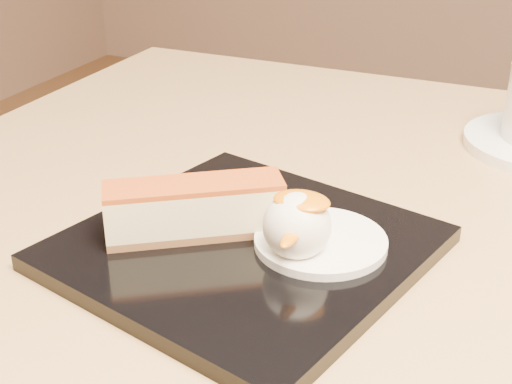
% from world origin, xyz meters
% --- Properties ---
extents(dessert_plate, '(0.27, 0.27, 0.01)m').
position_xyz_m(dessert_plate, '(-0.05, -0.05, 0.73)').
color(dessert_plate, black).
rests_on(dessert_plate, table).
extents(cheesecake, '(0.12, 0.10, 0.04)m').
position_xyz_m(cheesecake, '(-0.09, -0.06, 0.75)').
color(cheesecake, brown).
rests_on(cheesecake, dessert_plate).
extents(cream_smear, '(0.09, 0.09, 0.01)m').
position_xyz_m(cream_smear, '(-0.00, -0.04, 0.73)').
color(cream_smear, white).
rests_on(cream_smear, dessert_plate).
extents(ice_cream_scoop, '(0.04, 0.04, 0.04)m').
position_xyz_m(ice_cream_scoop, '(-0.01, -0.06, 0.76)').
color(ice_cream_scoop, white).
rests_on(ice_cream_scoop, cream_smear).
extents(mango_sauce, '(0.04, 0.03, 0.01)m').
position_xyz_m(mango_sauce, '(-0.01, -0.05, 0.77)').
color(mango_sauce, orange).
rests_on(mango_sauce, ice_cream_scoop).
extents(mint_sprig, '(0.03, 0.02, 0.00)m').
position_xyz_m(mint_sprig, '(-0.03, -0.01, 0.74)').
color(mint_sprig, green).
rests_on(mint_sprig, cream_smear).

